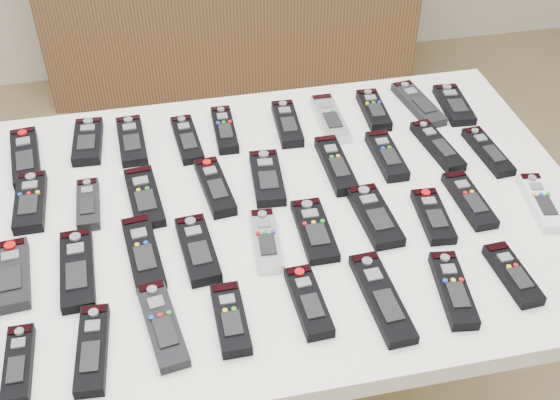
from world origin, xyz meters
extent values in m
cube|color=white|center=(-0.06, 0.00, 0.76)|extent=(1.25, 0.88, 0.04)
cylinder|color=beige|center=(-0.62, 0.38, 0.37)|extent=(0.04, 0.04, 0.74)
cylinder|color=beige|center=(0.51, 0.38, 0.37)|extent=(0.04, 0.04, 0.74)
cube|color=#492D1D|center=(0.10, 1.78, 0.39)|extent=(1.61, 0.59, 0.79)
cube|color=black|center=(-0.57, 0.26, 0.79)|extent=(0.08, 0.21, 0.02)
cube|color=black|center=(-0.44, 0.30, 0.79)|extent=(0.07, 0.16, 0.02)
cube|color=black|center=(-0.34, 0.28, 0.79)|extent=(0.06, 0.18, 0.02)
cube|color=black|center=(-0.22, 0.26, 0.79)|extent=(0.06, 0.18, 0.02)
cube|color=black|center=(-0.13, 0.28, 0.79)|extent=(0.05, 0.17, 0.02)
cube|color=black|center=(0.02, 0.27, 0.79)|extent=(0.06, 0.17, 0.02)
cube|color=#B7B7BC|center=(0.12, 0.27, 0.79)|extent=(0.05, 0.18, 0.02)
cube|color=black|center=(0.23, 0.29, 0.79)|extent=(0.06, 0.16, 0.02)
cube|color=black|center=(0.35, 0.29, 0.79)|extent=(0.08, 0.19, 0.02)
cube|color=black|center=(0.43, 0.27, 0.79)|extent=(0.07, 0.16, 0.02)
cube|color=black|center=(-0.55, 0.10, 0.79)|extent=(0.06, 0.17, 0.02)
cube|color=black|center=(-0.44, 0.07, 0.79)|extent=(0.04, 0.14, 0.02)
cube|color=black|center=(-0.32, 0.07, 0.79)|extent=(0.08, 0.19, 0.02)
cube|color=black|center=(-0.18, 0.08, 0.79)|extent=(0.07, 0.18, 0.02)
cube|color=black|center=(-0.07, 0.08, 0.79)|extent=(0.07, 0.17, 0.02)
cube|color=black|center=(0.09, 0.10, 0.79)|extent=(0.05, 0.19, 0.02)
cube|color=black|center=(0.21, 0.11, 0.79)|extent=(0.05, 0.16, 0.02)
cube|color=black|center=(0.33, 0.12, 0.79)|extent=(0.07, 0.19, 0.02)
cube|color=black|center=(0.43, 0.08, 0.79)|extent=(0.05, 0.17, 0.02)
cube|color=black|center=(-0.57, -0.10, 0.79)|extent=(0.07, 0.17, 0.02)
cube|color=black|center=(-0.46, -0.11, 0.79)|extent=(0.06, 0.20, 0.02)
cube|color=black|center=(-0.34, -0.09, 0.79)|extent=(0.07, 0.19, 0.02)
cube|color=black|center=(-0.24, -0.10, 0.79)|extent=(0.07, 0.18, 0.02)
cube|color=#B7B7BC|center=(-0.11, -0.10, 0.79)|extent=(0.06, 0.17, 0.02)
cube|color=black|center=(-0.01, -0.09, 0.79)|extent=(0.06, 0.17, 0.02)
cube|color=black|center=(0.12, -0.08, 0.79)|extent=(0.07, 0.18, 0.02)
cube|color=black|center=(0.23, -0.10, 0.79)|extent=(0.06, 0.15, 0.02)
cube|color=black|center=(0.32, -0.07, 0.79)|extent=(0.05, 0.17, 0.02)
cube|color=silver|center=(0.46, -0.11, 0.79)|extent=(0.07, 0.17, 0.02)
cube|color=black|center=(-0.55, -0.30, 0.79)|extent=(0.04, 0.15, 0.02)
cube|color=black|center=(-0.43, -0.30, 0.79)|extent=(0.06, 0.18, 0.02)
cube|color=black|center=(-0.32, -0.27, 0.79)|extent=(0.08, 0.19, 0.02)
cube|color=black|center=(-0.20, -0.28, 0.79)|extent=(0.05, 0.15, 0.02)
cube|color=black|center=(-0.06, -0.27, 0.79)|extent=(0.06, 0.16, 0.02)
cube|color=black|center=(0.07, -0.29, 0.79)|extent=(0.06, 0.21, 0.02)
cube|color=black|center=(0.19, -0.30, 0.79)|extent=(0.07, 0.18, 0.02)
cube|color=black|center=(0.31, -0.28, 0.79)|extent=(0.05, 0.15, 0.02)
camera|label=1|loc=(-0.28, -1.06, 1.71)|focal=45.00mm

